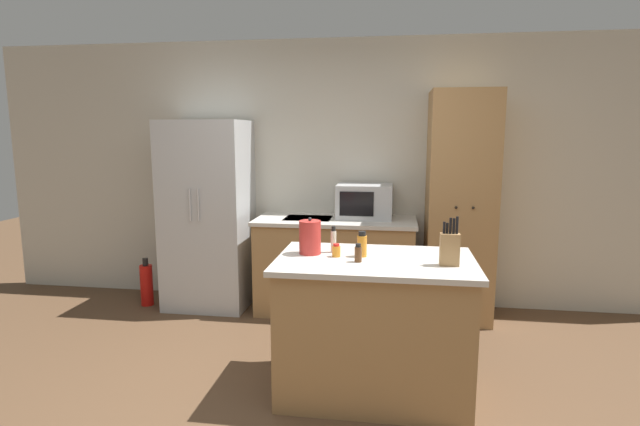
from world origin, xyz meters
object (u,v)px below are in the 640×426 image
object	(u,v)px
spice_bottle_short_red	(336,251)
kettle	(310,237)
refrigerator	(208,215)
spice_bottle_green_herb	(362,245)
microwave	(365,201)
knife_block	(450,248)
fire_extinguisher	(147,284)
spice_bottle_amber_oil	(358,253)
pantry_cabinet	(460,207)
spice_bottle_tall_dark	(333,240)

from	to	relation	value
spice_bottle_short_red	kettle	distance (m)	0.20
refrigerator	spice_bottle_green_herb	size ratio (longest dim) A/B	10.89
microwave	spice_bottle_short_red	world-z (taller)	microwave
refrigerator	kettle	world-z (taller)	refrigerator
knife_block	fire_extinguisher	bearing A→B (deg)	152.09
microwave	spice_bottle_amber_oil	bearing A→B (deg)	-87.86
microwave	knife_block	bearing A→B (deg)	-69.93
refrigerator	kettle	size ratio (longest dim) A/B	7.39
refrigerator	pantry_cabinet	xyz separation A→B (m)	(2.39, 0.02, 0.13)
fire_extinguisher	knife_block	bearing A→B (deg)	-27.91
spice_bottle_short_red	refrigerator	bearing A→B (deg)	134.41
knife_block	kettle	xyz separation A→B (m)	(-0.88, 0.17, 0.00)
refrigerator	spice_bottle_short_red	world-z (taller)	refrigerator
kettle	refrigerator	bearing A→B (deg)	131.55
refrigerator	fire_extinguisher	world-z (taller)	refrigerator
refrigerator	kettle	bearing A→B (deg)	-48.45
spice_bottle_green_herb	knife_block	bearing A→B (deg)	-14.93
microwave	fire_extinguisher	size ratio (longest dim) A/B	1.08
spice_bottle_short_red	spice_bottle_green_herb	size ratio (longest dim) A/B	0.51
knife_block	spice_bottle_amber_oil	size ratio (longest dim) A/B	2.60
spice_bottle_short_red	spice_bottle_amber_oil	distance (m)	0.19
kettle	spice_bottle_tall_dark	bearing A→B (deg)	23.48
fire_extinguisher	spice_bottle_green_herb	bearing A→B (deg)	-30.68
microwave	kettle	distance (m)	1.54
spice_bottle_amber_oil	pantry_cabinet	bearing A→B (deg)	63.23
spice_bottle_amber_oil	kettle	bearing A→B (deg)	153.72
spice_bottle_short_red	spice_bottle_amber_oil	bearing A→B (deg)	-37.07
spice_bottle_amber_oil	fire_extinguisher	size ratio (longest dim) A/B	0.24
pantry_cabinet	spice_bottle_tall_dark	distance (m)	1.69
microwave	spice_bottle_amber_oil	size ratio (longest dim) A/B	4.45
knife_block	kettle	distance (m)	0.90
spice_bottle_tall_dark	spice_bottle_short_red	bearing A→B (deg)	-74.21
fire_extinguisher	kettle	bearing A→B (deg)	-34.63
fire_extinguisher	microwave	bearing A→B (deg)	5.88
microwave	spice_bottle_tall_dark	size ratio (longest dim) A/B	2.92
spice_bottle_tall_dark	kettle	bearing A→B (deg)	-156.52
spice_bottle_tall_dark	spice_bottle_green_herb	size ratio (longest dim) A/B	1.06
spice_bottle_green_herb	refrigerator	bearing A→B (deg)	138.06
spice_bottle_short_red	spice_bottle_amber_oil	size ratio (longest dim) A/B	0.73
knife_block	spice_bottle_amber_oil	world-z (taller)	knife_block
spice_bottle_tall_dark	spice_bottle_green_herb	xyz separation A→B (m)	(0.20, -0.09, -0.00)
refrigerator	spice_bottle_tall_dark	world-z (taller)	refrigerator
pantry_cabinet	knife_block	size ratio (longest dim) A/B	6.86
spice_bottle_amber_oil	spice_bottle_green_herb	bearing A→B (deg)	84.33
refrigerator	fire_extinguisher	bearing A→B (deg)	-169.19
spice_bottle_short_red	spice_bottle_green_herb	distance (m)	0.17
knife_block	spice_bottle_green_herb	bearing A→B (deg)	165.07
microwave	spice_bottle_amber_oil	xyz separation A→B (m)	(0.06, -1.68, -0.10)
pantry_cabinet	knife_block	bearing A→B (deg)	-99.02
pantry_cabinet	knife_block	world-z (taller)	pantry_cabinet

